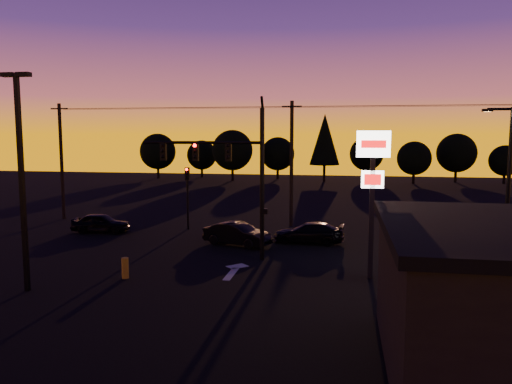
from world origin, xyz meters
TOP-DOWN VIEW (x-y plane):
  - ground at (0.00, 0.00)m, footprint 120.00×120.00m
  - lane_arrow at (0.50, 1.67)m, footprint 1.20×3.10m
  - traffic_signal_mast at (-0.10, 3.99)m, footprint 6.79×0.52m
  - secondary_signal at (-5.00, 11.49)m, footprint 0.30×0.31m
  - parking_lot_light at (-7.50, -3.00)m, footprint 1.25×0.30m
  - pylon_sign at (7.00, 1.50)m, footprint 1.50×0.28m
  - streetlight at (13.91, 5.50)m, footprint 1.55×0.35m
  - utility_pole_0 at (-16.00, 14.00)m, footprint 1.40×0.26m
  - utility_pole_1 at (2.00, 14.00)m, footprint 1.40×0.26m
  - power_wires at (2.00, 14.00)m, footprint 36.00×1.22m
  - bollard at (-4.18, -0.54)m, footprint 0.32×0.32m
  - tree_0 at (-22.00, 50.00)m, footprint 5.36×5.36m
  - tree_1 at (-16.00, 53.00)m, footprint 4.54×4.54m
  - tree_2 at (-10.00, 48.00)m, footprint 5.77×5.78m
  - tree_3 at (-4.00, 52.00)m, footprint 4.95×4.95m
  - tree_4 at (3.00, 49.00)m, footprint 4.18×4.18m
  - tree_5 at (9.00, 54.00)m, footprint 4.95×4.95m
  - tree_6 at (15.00, 48.00)m, footprint 4.54×4.54m
  - tree_7 at (21.00, 51.00)m, footprint 5.36×5.36m
  - tree_8 at (27.00, 50.00)m, footprint 4.12×4.12m
  - car_left at (-10.47, 9.37)m, footprint 3.98×1.89m
  - car_mid at (-0.53, 7.16)m, footprint 4.40×2.77m
  - car_right at (3.66, 8.55)m, footprint 4.41×1.98m
  - suv_parked at (10.31, -3.22)m, footprint 3.34×5.28m

SIDE VIEW (x-z plane):
  - ground at x=0.00m, z-range 0.00..0.00m
  - lane_arrow at x=0.50m, z-range 0.00..0.01m
  - bollard at x=-4.18m, z-range 0.00..0.96m
  - car_right at x=3.66m, z-range 0.00..1.26m
  - car_left at x=-10.47m, z-range 0.00..1.31m
  - suv_parked at x=10.31m, z-range 0.00..1.36m
  - car_mid at x=-0.53m, z-range 0.00..1.37m
  - secondary_signal at x=-5.00m, z-range 0.69..5.04m
  - tree_8 at x=27.00m, z-range 0.53..5.71m
  - tree_1 at x=-16.00m, z-range 0.58..6.29m
  - tree_6 at x=15.00m, z-range 0.58..6.29m
  - tree_3 at x=-4.00m, z-range 0.63..6.86m
  - tree_5 at x=9.00m, z-range 0.63..6.86m
  - tree_0 at x=-22.00m, z-range 0.69..7.43m
  - tree_7 at x=21.00m, z-range 0.69..7.43m
  - tree_2 at x=-10.00m, z-range 0.74..8.00m
  - streetlight at x=13.91m, z-range 0.42..8.42m
  - utility_pole_0 at x=-16.00m, z-range 0.09..9.09m
  - utility_pole_1 at x=2.00m, z-range 0.09..9.09m
  - pylon_sign at x=7.00m, z-range 1.51..8.31m
  - traffic_signal_mast at x=-0.10m, z-range 0.65..9.23m
  - parking_lot_light at x=-7.50m, z-range 0.70..9.84m
  - tree_4 at x=3.00m, z-range 1.18..10.68m
  - power_wires at x=2.00m, z-range 8.53..8.60m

